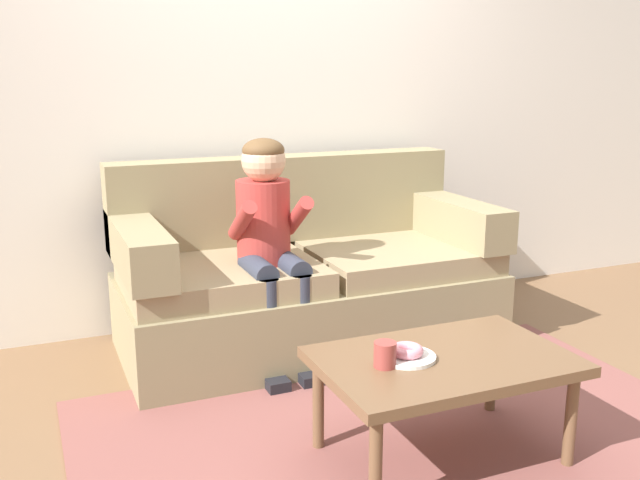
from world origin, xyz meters
TOP-DOWN VIEW (x-y plane):
  - ground at (0.00, 0.00)m, footprint 10.00×10.00m
  - wall_back at (0.00, 1.40)m, footprint 8.00×0.10m
  - area_rug at (0.00, -0.25)m, footprint 2.51×1.65m
  - couch at (0.02, 0.85)m, footprint 1.91×0.90m
  - coffee_table at (0.04, -0.44)m, footprint 0.91×0.59m
  - person_child at (-0.25, 0.64)m, footprint 0.34×0.58m
  - plate at (-0.09, -0.41)m, footprint 0.21×0.21m
  - donut at (-0.09, -0.41)m, footprint 0.13×0.13m
  - mug at (-0.20, -0.44)m, footprint 0.08×0.08m
  - toy_controller at (0.54, 0.07)m, footprint 0.23×0.09m

SIDE VIEW (x-z plane):
  - ground at x=0.00m, z-range 0.00..0.00m
  - area_rug at x=0.00m, z-range 0.00..0.01m
  - toy_controller at x=0.54m, z-range 0.00..0.05m
  - couch at x=0.02m, z-range -0.13..0.83m
  - coffee_table at x=0.04m, z-range 0.16..0.56m
  - plate at x=-0.09m, z-range 0.40..0.42m
  - donut at x=-0.09m, z-range 0.42..0.45m
  - mug at x=-0.20m, z-range 0.40..0.49m
  - person_child at x=-0.25m, z-range 0.12..1.22m
  - wall_back at x=0.00m, z-range 0.00..2.80m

